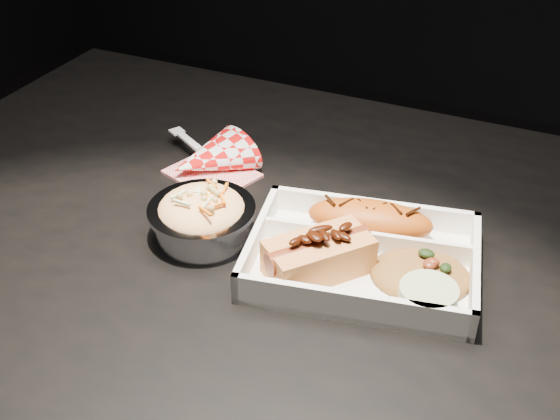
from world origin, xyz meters
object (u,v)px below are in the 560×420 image
(food_tray, at_px, (362,261))
(hotdog, at_px, (319,253))
(dining_table, at_px, (300,298))
(napkin_fork, at_px, (209,159))
(foil_coleslaw_cup, at_px, (202,215))
(fried_pastry, at_px, (370,219))

(food_tray, xyz_separation_m, hotdog, (-0.04, -0.03, 0.02))
(dining_table, distance_m, napkin_fork, 0.23)
(food_tray, relative_size, foil_coleslaw_cup, 2.20)
(hotdog, xyz_separation_m, napkin_fork, (-0.22, 0.15, -0.02))
(dining_table, relative_size, fried_pastry, 8.17)
(foil_coleslaw_cup, xyz_separation_m, napkin_fork, (-0.07, 0.14, -0.01))
(dining_table, height_order, fried_pastry, fried_pastry)
(dining_table, height_order, food_tray, food_tray)
(food_tray, distance_m, fried_pastry, 0.06)
(hotdog, height_order, foil_coleslaw_cup, foil_coleslaw_cup)
(food_tray, height_order, foil_coleslaw_cup, foil_coleslaw_cup)
(fried_pastry, bearing_deg, napkin_fork, 166.03)
(fried_pastry, relative_size, hotdog, 1.17)
(dining_table, height_order, foil_coleslaw_cup, foil_coleslaw_cup)
(hotdog, distance_m, napkin_fork, 0.27)
(dining_table, bearing_deg, napkin_fork, 151.36)
(hotdog, relative_size, napkin_fork, 0.75)
(fried_pastry, height_order, napkin_fork, napkin_fork)
(hotdog, bearing_deg, food_tray, -8.85)
(dining_table, relative_size, hotdog, 9.60)
(dining_table, relative_size, food_tray, 4.30)
(dining_table, height_order, hotdog, hotdog)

